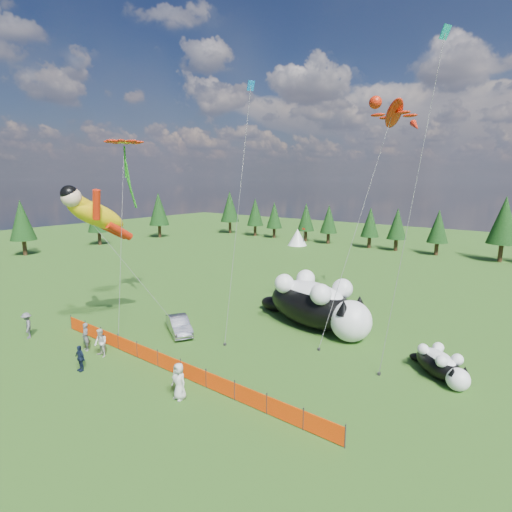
% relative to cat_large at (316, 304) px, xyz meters
% --- Properties ---
extents(ground, '(160.00, 160.00, 0.00)m').
position_rel_cat_large_xyz_m(ground, '(-3.20, -8.41, -1.84)').
color(ground, '#113509').
rests_on(ground, ground).
extents(safety_fence, '(22.06, 0.06, 1.10)m').
position_rel_cat_large_xyz_m(safety_fence, '(-3.20, -11.41, -1.33)').
color(safety_fence, '#262626').
rests_on(safety_fence, ground).
extents(tree_line, '(90.00, 4.00, 8.00)m').
position_rel_cat_large_xyz_m(tree_line, '(-3.20, 36.59, 2.16)').
color(tree_line, black).
rests_on(tree_line, ground).
extents(festival_tents, '(50.00, 3.20, 2.80)m').
position_rel_cat_large_xyz_m(festival_tents, '(7.80, 31.59, -0.44)').
color(festival_tents, white).
rests_on(festival_tents, ground).
extents(cat_large, '(10.57, 5.56, 3.87)m').
position_rel_cat_large_xyz_m(cat_large, '(0.00, 0.00, 0.00)').
color(cat_large, black).
rests_on(cat_large, ground).
extents(cat_small, '(3.81, 3.42, 1.65)m').
position_rel_cat_large_xyz_m(cat_small, '(9.41, -2.59, -1.05)').
color(cat_small, black).
rests_on(cat_small, ground).
extents(car, '(3.90, 2.99, 1.23)m').
position_rel_cat_large_xyz_m(car, '(-7.22, -7.07, -1.22)').
color(car, '#B5B5BA').
rests_on(car, ground).
extents(spectator_a, '(0.73, 0.54, 1.84)m').
position_rel_cat_large_xyz_m(spectator_a, '(-9.78, -12.76, -0.92)').
color(spectator_a, '#595A5E').
rests_on(spectator_a, ground).
extents(spectator_b, '(0.91, 0.57, 1.81)m').
position_rel_cat_large_xyz_m(spectator_b, '(-8.13, -12.70, -0.93)').
color(spectator_b, silver).
rests_on(spectator_b, ground).
extents(spectator_c, '(0.92, 0.48, 1.55)m').
position_rel_cat_large_xyz_m(spectator_c, '(-7.37, -14.48, -1.06)').
color(spectator_c, '#121C33').
rests_on(spectator_c, ground).
extents(spectator_d, '(1.34, 1.03, 1.86)m').
position_rel_cat_large_xyz_m(spectator_d, '(-14.92, -14.17, -0.91)').
color(spectator_d, '#595A5E').
rests_on(spectator_d, ground).
extents(spectator_e, '(0.96, 0.65, 1.91)m').
position_rel_cat_large_xyz_m(spectator_e, '(-0.51, -13.02, -0.88)').
color(spectator_e, silver).
rests_on(spectator_e, ground).
extents(superhero_kite, '(7.69, 5.55, 11.80)m').
position_rel_cat_large_xyz_m(superhero_kite, '(-11.56, -10.30, 6.72)').
color(superhero_kite, gold).
rests_on(superhero_kite, ground).
extents(gecko_kite, '(5.24, 10.87, 17.43)m').
position_rel_cat_large_xyz_m(gecko_kite, '(3.56, 4.05, 13.68)').
color(gecko_kite, red).
rests_on(gecko_kite, ground).
extents(flower_kite, '(6.32, 6.36, 14.89)m').
position_rel_cat_large_xyz_m(flower_kite, '(-12.80, -6.91, 11.70)').
color(flower_kite, red).
rests_on(flower_kite, ground).
extents(diamond_kite_a, '(2.31, 5.91, 18.61)m').
position_rel_cat_large_xyz_m(diamond_kite_a, '(-4.96, -1.69, 14.65)').
color(diamond_kite_a, blue).
rests_on(diamond_kite_a, ground).
extents(diamond_kite_b, '(1.39, 4.66, 19.66)m').
position_rel_cat_large_xyz_m(diamond_kite_b, '(7.58, -0.57, 15.93)').
color(diamond_kite_b, '#0C9B8D').
rests_on(diamond_kite_b, ground).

